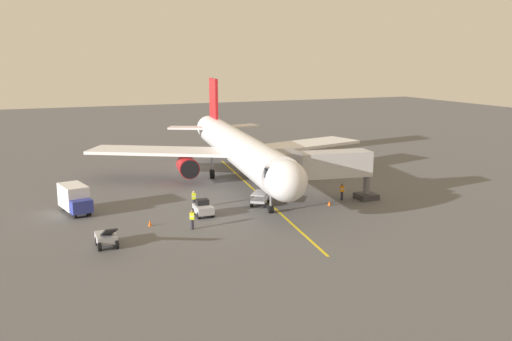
{
  "coord_description": "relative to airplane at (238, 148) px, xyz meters",
  "views": [
    {
      "loc": [
        21.05,
        61.72,
        14.44
      ],
      "look_at": [
        -0.52,
        9.69,
        3.0
      ],
      "focal_mm": 39.35,
      "sensor_mm": 36.0,
      "label": 1
    }
  ],
  "objects": [
    {
      "name": "baggage_cart_rear_apron",
      "position": [
        1.65,
        10.58,
        -3.35
      ],
      "size": [
        2.65,
        2.93,
        1.27
      ],
      "color": "#9E9EA3",
      "rests_on": "ground"
    },
    {
      "name": "airplane",
      "position": [
        0.0,
        0.0,
        0.0
      ],
      "size": [
        34.48,
        40.3,
        11.5
      ],
      "color": "white",
      "rests_on": "ground"
    },
    {
      "name": "safety_cone_nose_left",
      "position": [
        -4.56,
        13.45,
        -3.73
      ],
      "size": [
        0.32,
        0.32,
        0.55
      ],
      "primitive_type": "cone",
      "color": "#F2590F",
      "rests_on": "ground"
    },
    {
      "name": "ground_crew_marshaller",
      "position": [
        10.16,
        15.79,
        -3.12
      ],
      "size": [
        0.47,
        0.41,
        1.71
      ],
      "color": "#23232D",
      "rests_on": "ground"
    },
    {
      "name": "safety_cone_nose_right",
      "position": [
        13.3,
        13.47,
        -3.73
      ],
      "size": [
        0.32,
        0.32,
        0.55
      ],
      "primitive_type": "cone",
      "color": "#F2590F",
      "rests_on": "ground"
    },
    {
      "name": "ground_crew_wing_walker",
      "position": [
        8.08,
        9.19,
        -3.12
      ],
      "size": [
        0.44,
        0.33,
        1.71
      ],
      "color": "#23232D",
      "rests_on": "ground"
    },
    {
      "name": "ground_crew_loader",
      "position": [
        -6.82,
        12.06,
        -3.12
      ],
      "size": [
        0.4,
        0.26,
        1.71
      ],
      "color": "#23232D",
      "rests_on": "ground"
    },
    {
      "name": "apron_lead_in_line",
      "position": [
        0.04,
        6.28,
        -4.0
      ],
      "size": [
        5.68,
        39.66,
        0.01
      ],
      "primitive_type": "cube",
      "rotation": [
        0.0,
        0.0,
        -0.14
      ],
      "color": "yellow",
      "rests_on": "ground"
    },
    {
      "name": "tug_portside",
      "position": [
        8.05,
        12.14,
        -3.3
      ],
      "size": [
        1.61,
        2.34,
        1.5
      ],
      "color": "#9E9EA3",
      "rests_on": "ground"
    },
    {
      "name": "belt_loader_starboard_side",
      "position": [
        17.52,
        17.49,
        -3.29
      ],
      "size": [
        1.55,
        4.58,
        2.32
      ],
      "color": "#9E9EA3",
      "rests_on": "ground"
    },
    {
      "name": "jet_bridge",
      "position": [
        -3.78,
        11.91,
        -0.24
      ],
      "size": [
        11.52,
        4.29,
        5.4
      ],
      "color": "#B7B7BC",
      "rests_on": "ground"
    },
    {
      "name": "ground_plane",
      "position": [
        1.65,
        -1.49,
        -4.0
      ],
      "size": [
        220.0,
        220.0,
        0.0
      ],
      "primitive_type": "plane",
      "color": "#565659"
    },
    {
      "name": "box_truck_near_nose",
      "position": [
        18.87,
        6.55,
        -2.62
      ],
      "size": [
        2.89,
        4.91,
        2.62
      ],
      "color": "#2D3899",
      "rests_on": "ground"
    }
  ]
}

